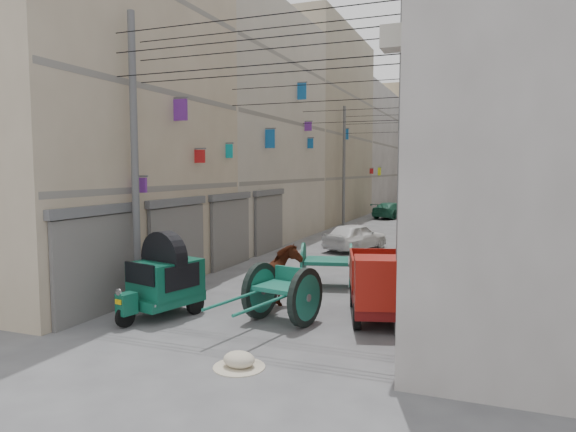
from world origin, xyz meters
The scene contains 18 objects.
ground centered at (0.00, 0.00, 0.00)m, with size 140.00×140.00×0.00m, color #49494C.
building_row_left centered at (-8.00, 34.13, 6.46)m, with size 8.00×62.00×14.00m.
building_row_right centered at (8.00, 34.13, 6.46)m, with size 8.00×62.00×14.00m.
end_cap_building centered at (0.00, 66.00, 6.50)m, with size 22.00×10.00×13.00m, color gray.
shutters_left centered at (-3.92, 10.38, 1.49)m, with size 0.18×14.40×2.88m.
signboards centered at (-0.01, 21.66, 3.43)m, with size 8.22×40.52×5.67m.
ac_units centered at (3.65, 7.67, 7.43)m, with size 0.70×6.55×3.35m.
utility_poles centered at (0.00, 17.00, 4.00)m, with size 7.40×22.20×8.00m.
overhead_cables centered at (0.00, 14.40, 6.77)m, with size 7.40×22.52×1.12m.
auto_rickshaw centered at (-2.33, 5.43, 0.99)m, with size 1.76×2.48×1.69m.
tonga_cart centered at (0.72, 6.00, 0.75)m, with size 1.80×3.35×1.43m.
mini_truck centered at (2.99, 6.90, 0.84)m, with size 2.19×3.37×1.75m.
second_cart centered at (0.62, 10.17, 0.76)m, with size 1.90×1.77×1.42m.
feed_sack centered at (1.04, 2.97, 0.16)m, with size 0.63×0.50×0.31m, color beige.
horse centered at (0.12, 7.00, 0.85)m, with size 0.92×2.01×1.70m, color maroon.
distant_car_white centered at (-0.36, 18.05, 0.64)m, with size 1.51×3.76×1.28m, color white.
distant_car_grey centered at (1.20, 33.20, 0.62)m, with size 1.31×3.77×1.24m, color #5D625E.
distant_car_green centered at (-1.46, 34.79, 0.62)m, with size 1.73×4.26×1.24m, color #21614A.
Camera 1 is at (5.36, -5.59, 3.78)m, focal length 32.00 mm.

